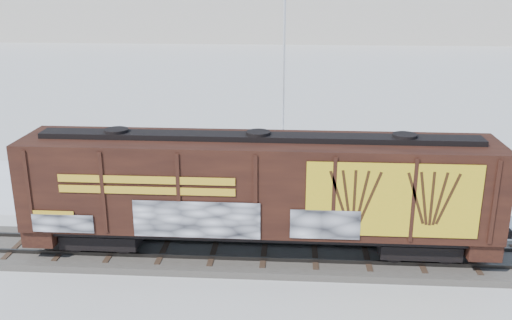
# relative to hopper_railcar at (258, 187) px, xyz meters

# --- Properties ---
(ground) EXTENTS (500.00, 500.00, 0.00)m
(ground) POSITION_rel_hopper_railcar_xyz_m (0.23, 0.01, -3.02)
(ground) COLOR white
(ground) RESTS_ON ground
(rail_track) EXTENTS (50.00, 3.40, 0.43)m
(rail_track) POSITION_rel_hopper_railcar_xyz_m (0.23, 0.01, -2.88)
(rail_track) COLOR #59544C
(rail_track) RESTS_ON ground
(parking_strip) EXTENTS (40.00, 8.00, 0.03)m
(parking_strip) POSITION_rel_hopper_railcar_xyz_m (0.23, 7.51, -3.01)
(parking_strip) COLOR white
(parking_strip) RESTS_ON ground
(hopper_railcar) EXTENTS (17.81, 3.06, 4.67)m
(hopper_railcar) POSITION_rel_hopper_railcar_xyz_m (0.00, 0.00, 0.00)
(hopper_railcar) COLOR black
(hopper_railcar) RESTS_ON rail_track
(flagpole) EXTENTS (2.30, 0.90, 10.66)m
(flagpole) POSITION_rel_hopper_railcar_xyz_m (0.79, 12.28, 0.86)
(flagpole) COLOR silver
(flagpole) RESTS_ON ground
(car_silver) EXTENTS (5.07, 2.80, 1.63)m
(car_silver) POSITION_rel_hopper_railcar_xyz_m (-2.03, 5.86, -2.18)
(car_silver) COLOR #ABADB3
(car_silver) RESTS_ON parking_strip
(car_white) EXTENTS (4.47, 2.81, 1.39)m
(car_white) POSITION_rel_hopper_railcar_xyz_m (5.22, 6.44, -2.30)
(car_white) COLOR silver
(car_white) RESTS_ON parking_strip
(car_dark) EXTENTS (5.70, 3.83, 1.53)m
(car_dark) POSITION_rel_hopper_railcar_xyz_m (6.60, 7.30, -2.23)
(car_dark) COLOR #22242A
(car_dark) RESTS_ON parking_strip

